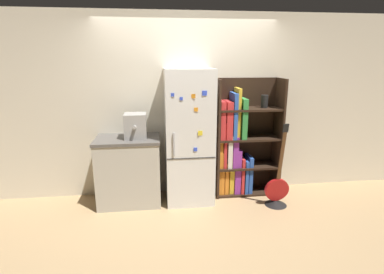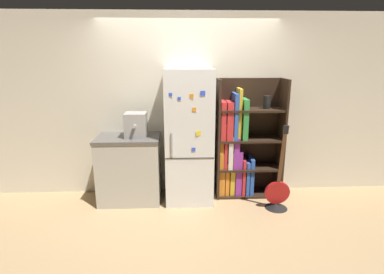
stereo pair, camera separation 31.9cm
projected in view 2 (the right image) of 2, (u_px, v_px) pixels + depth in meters
ground_plane at (190, 203)px, 4.21m from camera, size 16.00×16.00×0.00m
wall_back at (188, 106)px, 4.34m from camera, size 8.00×0.05×2.60m
refrigerator at (189, 137)px, 4.13m from camera, size 0.65×0.62×1.85m
bookshelf at (240, 146)px, 4.33m from camera, size 0.94×0.38×1.71m
kitchen_counter at (130, 169)px, 4.21m from camera, size 0.86×0.60×0.94m
espresso_machine at (136, 125)px, 4.04m from camera, size 0.29×0.33×0.33m
guitar at (277, 197)px, 4.03m from camera, size 0.34×0.30×1.18m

